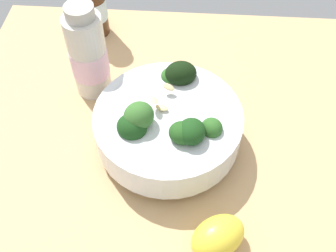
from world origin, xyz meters
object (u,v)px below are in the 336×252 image
object	(u,v)px
lemon_wedge	(218,237)
bottle_tall	(88,55)
bowl_of_broccoli	(168,124)
bottle_short	(91,2)

from	to	relation	value
lemon_wedge	bottle_tall	bearing A→B (deg)	38.05
lemon_wedge	bowl_of_broccoli	bearing A→B (deg)	24.91
bottle_tall	bottle_short	xyz separation A→B (cm)	(14.44, 2.44, -0.65)
bowl_of_broccoli	bottle_tall	distance (cm)	16.73
bowl_of_broccoli	bottle_short	distance (cm)	29.18
lemon_wedge	bottle_short	xyz separation A→B (cm)	(39.99, 22.44, 4.16)
lemon_wedge	bottle_short	world-z (taller)	bottle_short
bowl_of_broccoli	bottle_short	bearing A→B (deg)	31.84
bottle_tall	bottle_short	distance (cm)	14.65
lemon_wedge	bottle_short	distance (cm)	46.05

